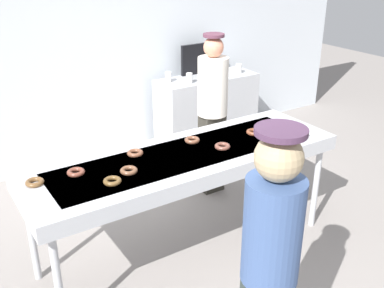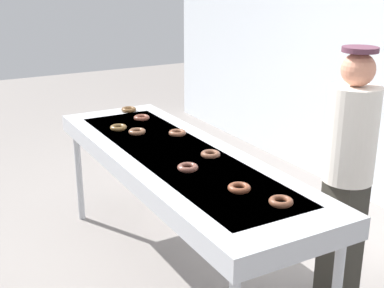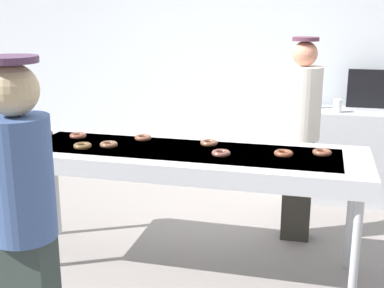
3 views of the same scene
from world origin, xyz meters
The scene contains 18 objects.
ground_plane centered at (0.00, 0.00, 0.00)m, with size 16.00×16.00×0.00m, color gray.
back_wall centered at (0.00, 2.28, 1.50)m, with size 8.00×0.12×3.01m, color silver.
fryer_conveyor centered at (0.00, 0.00, 0.88)m, with size 2.65×0.83×0.95m.
chocolate_donut_0 centered at (0.73, 0.02, 0.97)m, with size 0.13×0.13×0.03m, color brown.
chocolate_donut_1 centered at (0.98, 0.11, 0.97)m, with size 0.13×0.13×0.03m, color brown.
chocolate_donut_2 centered at (-1.18, 0.14, 0.97)m, with size 0.13×0.13×0.03m, color brown.
chocolate_donut_3 centered at (-0.71, -0.14, 0.97)m, with size 0.13×0.13×0.03m, color brown.
chocolate_donut_4 centered at (0.17, 0.17, 0.97)m, with size 0.13×0.13×0.03m, color brown.
chocolate_donut_5 centered at (0.31, -0.08, 0.97)m, with size 0.13×0.13×0.03m, color brown.
chocolate_donut_6 centered at (-0.88, 0.13, 0.97)m, with size 0.13×0.13×0.03m, color brown.
chocolate_donut_7 centered at (-0.54, -0.06, 0.97)m, with size 0.13×0.13×0.03m, color brown.
chocolate_donut_8 centered at (-0.36, 0.20, 0.97)m, with size 0.13×0.13×0.03m, color brown.
worker_baker centered at (0.81, 0.77, 0.95)m, with size 0.31×0.31×1.71m.
customer_waiting centered at (-0.38, -1.44, 0.98)m, with size 0.31×0.31×1.74m.
prep_counter centered at (1.47, 1.83, 0.47)m, with size 1.34×0.50×0.94m, color #B7BABF.
paper_cup_0 centered at (1.12, 1.70, 1.01)m, with size 0.08×0.08×0.13m, color white.
paper_cup_1 centered at (0.93, 1.89, 1.01)m, with size 0.08×0.08×0.13m, color white.
menu_display centered at (1.47, 2.03, 1.14)m, with size 0.52×0.04×0.39m, color black.
Camera 3 is at (0.95, -3.42, 1.94)m, focal length 47.81 mm.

